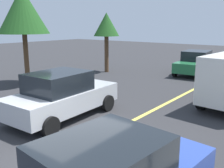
{
  "coord_description": "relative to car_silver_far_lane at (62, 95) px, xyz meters",
  "views": [
    {
      "loc": [
        -4.2,
        -4.78,
        3.35
      ],
      "look_at": [
        2.4,
        0.4,
        1.42
      ],
      "focal_mm": 41.49,
      "sensor_mm": 36.0,
      "label": 1
    }
  ],
  "objects": [
    {
      "name": "ground_plane",
      "position": [
        -1.83,
        -2.27,
        -0.85
      ],
      "size": [
        80.0,
        80.0,
        0.0
      ],
      "primitive_type": "plane",
      "color": "#2D2D30"
    },
    {
      "name": "lane_marking_centre",
      "position": [
        1.17,
        -2.27,
        -0.84
      ],
      "size": [
        28.0,
        0.16,
        0.01
      ],
      "primitive_type": "cube",
      "color": "#E0D14C"
    },
    {
      "name": "tree_left_verge",
      "position": [
        8.29,
        4.68,
        2.43
      ],
      "size": [
        1.8,
        1.8,
        4.17
      ],
      "color": "#513823",
      "rests_on": "ground_plane"
    },
    {
      "name": "car_silver_far_lane",
      "position": [
        0.0,
        0.0,
        0.0
      ],
      "size": [
        4.43,
        2.24,
        1.71
      ],
      "color": "#B7BABF",
      "rests_on": "ground_plane"
    },
    {
      "name": "car_green_near_curb",
      "position": [
        11.34,
        -0.72,
        -0.04
      ],
      "size": [
        4.44,
        2.4,
        1.6
      ],
      "color": "#236B3D",
      "rests_on": "ground_plane"
    },
    {
      "name": "tree_centre_verge",
      "position": [
        2.4,
        5.7,
        3.21
      ],
      "size": [
        2.76,
        2.76,
        5.31
      ],
      "color": "#513823",
      "rests_on": "ground_plane"
    }
  ]
}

